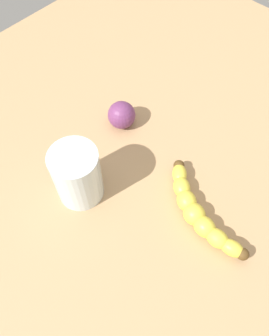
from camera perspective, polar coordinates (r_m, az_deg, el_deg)
The scene contains 4 objects.
wooden_tabletop at distance 68.99cm, azimuth 5.78°, elevation -0.82°, with size 120.00×120.00×3.00cm, color tan.
banana at distance 61.94cm, azimuth 10.70°, elevation -7.25°, with size 9.98×20.96×3.89cm.
smoothie_glass at distance 60.81cm, azimuth -9.58°, elevation -1.29°, with size 8.60×8.60×11.81cm.
plum_fruit at distance 71.79cm, azimuth -2.19°, elevation 8.90°, with size 5.86×5.86×5.86cm, color #6B3360.
Camera 1 is at (-30.56, -18.65, 60.47)cm, focal length 36.22 mm.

